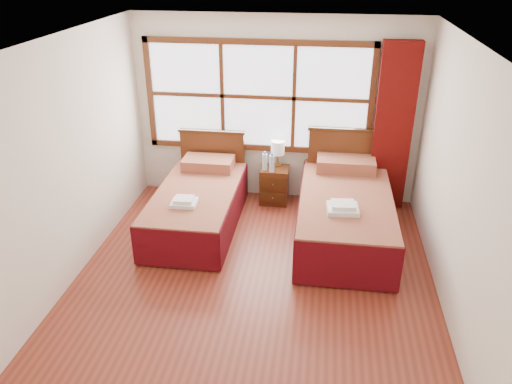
# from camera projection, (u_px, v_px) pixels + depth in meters

# --- Properties ---
(floor) EXTENTS (4.50, 4.50, 0.00)m
(floor) POSITION_uv_depth(u_px,v_px,m) (253.00, 283.00, 5.55)
(floor) COLOR maroon
(floor) RESTS_ON ground
(ceiling) EXTENTS (4.50, 4.50, 0.00)m
(ceiling) POSITION_uv_depth(u_px,v_px,m) (252.00, 43.00, 4.40)
(ceiling) COLOR white
(ceiling) RESTS_ON wall_back
(wall_back) EXTENTS (4.00, 0.00, 4.00)m
(wall_back) POSITION_uv_depth(u_px,v_px,m) (276.00, 111.00, 6.97)
(wall_back) COLOR silver
(wall_back) RESTS_ON floor
(wall_left) EXTENTS (0.00, 4.50, 4.50)m
(wall_left) POSITION_uv_depth(u_px,v_px,m) (64.00, 166.00, 5.23)
(wall_left) COLOR silver
(wall_left) RESTS_ON floor
(wall_right) EXTENTS (0.00, 4.50, 4.50)m
(wall_right) POSITION_uv_depth(u_px,v_px,m) (461.00, 189.00, 4.73)
(wall_right) COLOR silver
(wall_right) RESTS_ON floor
(window) EXTENTS (3.16, 0.06, 1.56)m
(window) POSITION_uv_depth(u_px,v_px,m) (258.00, 97.00, 6.88)
(window) COLOR white
(window) RESTS_ON wall_back
(curtain) EXTENTS (0.50, 0.16, 2.30)m
(curtain) POSITION_uv_depth(u_px,v_px,m) (393.00, 128.00, 6.71)
(curtain) COLOR #5E0B09
(curtain) RESTS_ON wall_back
(bed_left) EXTENTS (1.04, 2.06, 1.01)m
(bed_left) POSITION_uv_depth(u_px,v_px,m) (198.00, 204.00, 6.59)
(bed_left) COLOR #3D220C
(bed_left) RESTS_ON floor
(bed_right) EXTENTS (1.15, 2.24, 1.13)m
(bed_right) POSITION_uv_depth(u_px,v_px,m) (345.00, 211.00, 6.34)
(bed_right) COLOR #3D220C
(bed_right) RESTS_ON floor
(nightstand) EXTENTS (0.40, 0.40, 0.53)m
(nightstand) POSITION_uv_depth(u_px,v_px,m) (274.00, 185.00, 7.20)
(nightstand) COLOR #512711
(nightstand) RESTS_ON floor
(towels_left) EXTENTS (0.31, 0.28, 0.09)m
(towels_left) POSITION_uv_depth(u_px,v_px,m) (184.00, 202.00, 6.06)
(towels_left) COLOR white
(towels_left) RESTS_ON bed_left
(towels_right) EXTENTS (0.38, 0.34, 0.11)m
(towels_right) POSITION_uv_depth(u_px,v_px,m) (343.00, 208.00, 5.78)
(towels_right) COLOR white
(towels_right) RESTS_ON bed_right
(lamp) EXTENTS (0.19, 0.19, 0.38)m
(lamp) POSITION_uv_depth(u_px,v_px,m) (278.00, 148.00, 7.05)
(lamp) COLOR gold
(lamp) RESTS_ON nightstand
(bottle_near) EXTENTS (0.07, 0.07, 0.27)m
(bottle_near) POSITION_uv_depth(u_px,v_px,m) (265.00, 161.00, 6.99)
(bottle_near) COLOR #C1E1F8
(bottle_near) RESTS_ON nightstand
(bottle_far) EXTENTS (0.07, 0.07, 0.27)m
(bottle_far) POSITION_uv_depth(u_px,v_px,m) (272.00, 163.00, 6.93)
(bottle_far) COLOR #C1E1F8
(bottle_far) RESTS_ON nightstand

